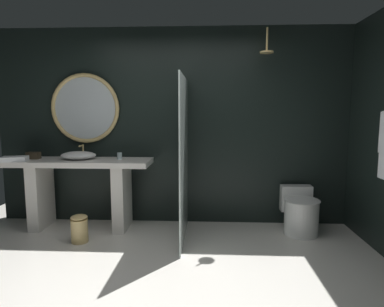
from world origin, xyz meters
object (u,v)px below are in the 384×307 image
Objects in this scene: vessel_sink at (78,155)px; waste_bin at (79,228)px; rain_shower_head at (267,49)px; folded_hand_towel at (15,159)px; tumbler_cup at (120,156)px; toilet at (300,213)px; round_wall_mirror at (85,108)px; tissue_box at (33,156)px.

waste_bin is at bearing -70.63° from vessel_sink.
folded_hand_towel is at bearing -176.70° from rain_shower_head.
tumbler_cup is at bearing 178.07° from rain_shower_head.
tumbler_cup is at bearing 177.10° from toilet.
folded_hand_towel is at bearing 161.18° from waste_bin.
vessel_sink reaches higher than folded_hand_towel.
tumbler_cup is 0.10× the size of round_wall_mirror.
waste_bin is at bearing -34.00° from tissue_box.
tissue_box reaches higher than folded_hand_towel.
waste_bin is (-2.64, -0.43, -0.09)m from toilet.
tumbler_cup is 0.30× the size of rain_shower_head.
toilet is (0.46, -0.05, -1.99)m from rain_shower_head.
vessel_sink is 2.90m from toilet.
tumbler_cup is 0.56× the size of tissue_box.
round_wall_mirror is 2.45m from rain_shower_head.
round_wall_mirror is at bearing 83.63° from vessel_sink.
vessel_sink is at bearing -0.93° from tissue_box.
tumbler_cup is 0.15× the size of toilet.
tissue_box reaches higher than waste_bin.
tumbler_cup is 1.13m from tissue_box.
tumbler_cup is at bearing -21.90° from round_wall_mirror.
rain_shower_head reaches higher than tumbler_cup.
round_wall_mirror is at bearing 158.10° from tumbler_cup.
tissue_box is at bearing 179.19° from rain_shower_head.
round_wall_mirror is 3.11× the size of rain_shower_head.
vessel_sink is 1.50× the size of rain_shower_head.
waste_bin is 1.12× the size of folded_hand_towel.
rain_shower_head reaches higher than tissue_box.
waste_bin is (-0.35, -0.55, -0.78)m from tumbler_cup.
round_wall_mirror is (-0.50, 0.20, 0.61)m from tumbler_cup.
tumbler_cup reaches higher than waste_bin.
vessel_sink is 1.53× the size of folded_hand_towel.
waste_bin is (0.16, -0.75, -1.39)m from round_wall_mirror.
vessel_sink is at bearing 16.22° from folded_hand_towel.
toilet is (3.42, -0.10, -0.68)m from tissue_box.
tumbler_cup is 0.30× the size of folded_hand_towel.
tissue_box is 0.17× the size of round_wall_mirror.
vessel_sink is 0.75m from folded_hand_towel.
tissue_box is at bearing 179.07° from vessel_sink.
toilet is (2.79, -0.32, -1.29)m from round_wall_mirror.
toilet is 2.67m from waste_bin.
rain_shower_head is at bearing 12.59° from waste_bin.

